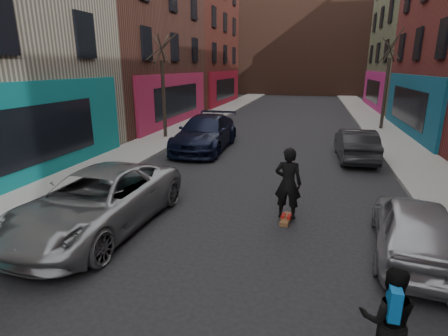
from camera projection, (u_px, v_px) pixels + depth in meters
The scene contains 12 objects.
sidewalk_left at pixel (219, 112), 31.11m from camera, with size 2.50×84.00×0.13m, color gray.
sidewalk_right at pixel (368, 117), 28.17m from camera, with size 2.50×84.00×0.13m, color gray.
building_far at pixel (305, 45), 51.90m from camera, with size 40.00×10.00×14.00m, color #47281E.
tree_left_far at pixel (163, 78), 19.00m from camera, with size 2.00×2.00×6.50m, color black, non-canonical shape.
tree_right_far at pixel (388, 74), 21.62m from camera, with size 2.00×2.00×6.80m, color black, non-canonical shape.
parked_left_far at pixel (98, 201), 8.72m from camera, with size 2.47×5.35×1.49m, color gray.
parked_left_end at pixel (205, 133), 17.17m from camera, with size 2.31×5.69×1.65m, color black.
parked_right_far at pixel (415, 227), 7.44m from camera, with size 1.58×3.94×1.34m, color #95979D.
parked_right_end at pixel (356, 144), 15.29m from camera, with size 1.45×4.16×1.37m, color black.
skateboard at pixel (286, 219), 9.31m from camera, with size 0.22×0.80×0.10m, color brown.
skateboarder at pixel (288, 183), 9.03m from camera, with size 0.70×0.46×1.92m, color black.
pedestrian at pixel (388, 319), 4.59m from camera, with size 0.76×0.63×1.51m.
Camera 1 is at (1.86, -0.20, 3.96)m, focal length 28.00 mm.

